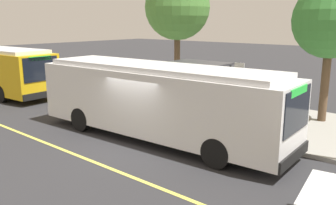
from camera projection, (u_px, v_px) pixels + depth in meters
ground_plane at (138, 144)px, 13.70m from camera, size 120.00×120.00×0.00m
sidewalk_curb at (223, 113)px, 18.13m from camera, size 44.00×6.40×0.15m
lane_stripe_center at (91, 161)px, 12.07m from camera, size 36.00×0.14×0.01m
transit_bus_main at (157, 99)px, 14.02m from camera, size 10.99×3.13×2.95m
bus_shelter at (199, 76)px, 17.92m from camera, size 2.90×1.60×2.48m
waiting_bench at (199, 102)px, 18.02m from camera, size 1.60×0.48×0.95m
route_sign_post at (239, 87)px, 14.74m from camera, size 0.44×0.08×2.80m
street_tree_near_shelter at (177, 8)px, 21.26m from camera, size 3.85×3.85×7.15m
street_tree_upstreet at (331, 21)px, 15.44m from camera, size 3.29×3.29×6.11m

